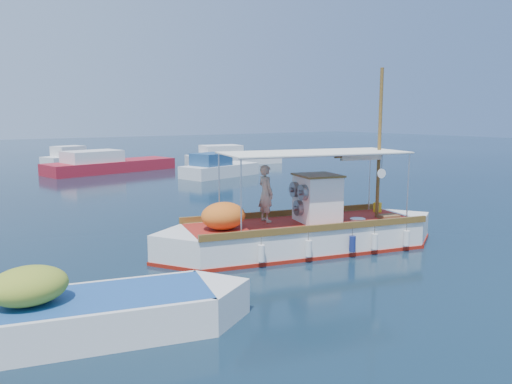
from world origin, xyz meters
TOP-DOWN VIEW (x-y plane):
  - ground at (0.00, 0.00)m, footprint 160.00×160.00m
  - fishing_caique at (0.52, -0.56)m, footprint 9.08×4.13m
  - dinghy at (-6.78, -2.84)m, footprint 6.44×3.05m
  - bg_boat_n at (2.53, 23.56)m, footprint 9.72×4.54m
  - bg_boat_ne at (7.74, 16.70)m, footprint 5.81×3.48m
  - bg_boat_e at (13.06, 23.57)m, footprint 8.12×3.76m
  - bg_boat_far_n at (2.08, 30.01)m, footprint 5.93×3.69m

SIDE VIEW (x-z plane):
  - ground at x=0.00m, z-range 0.00..0.00m
  - dinghy at x=-6.78m, z-range -0.47..1.15m
  - bg_boat_n at x=2.53m, z-range -0.41..1.39m
  - bg_boat_far_n at x=2.08m, z-range -0.41..1.39m
  - bg_boat_e at x=13.06m, z-range -0.41..1.39m
  - bg_boat_ne at x=7.74m, z-range -0.41..1.39m
  - fishing_caique at x=0.52m, z-range -2.35..3.36m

